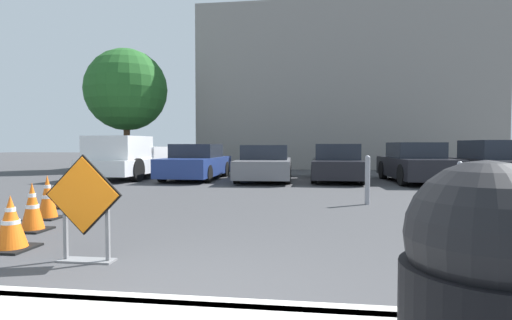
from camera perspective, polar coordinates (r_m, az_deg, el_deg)
ground_plane at (r=13.02m, az=2.03°, el=-3.59°), size 96.00×96.00×0.00m
curb_lip at (r=3.40m, az=-15.79°, el=-19.55°), size 25.60×0.20×0.14m
road_closed_sign at (r=4.88m, az=-23.35°, el=-6.02°), size 0.90×0.20×1.21m
traffic_cone_nearest at (r=5.94m, az=-31.62°, el=-7.70°), size 0.52×0.52×0.69m
traffic_cone_second at (r=7.03m, az=-29.32°, el=-5.91°), size 0.46×0.46×0.75m
traffic_cone_third at (r=8.04m, az=-27.63°, el=-4.74°), size 0.45×0.45×0.78m
traffic_cone_fourth at (r=9.24m, az=-25.85°, el=-4.34°), size 0.38×0.38×0.62m
pickup_truck at (r=16.23m, az=-17.67°, el=0.08°), size 2.19×5.09×1.63m
parked_car_nearest at (r=15.37m, az=-8.52°, el=-0.39°), size 1.91×4.32×1.34m
parked_car_second at (r=14.83m, az=1.32°, el=-0.52°), size 2.07×4.73×1.30m
parked_car_third at (r=15.02m, az=11.52°, el=-0.48°), size 1.94×4.56×1.34m
parked_car_fourth at (r=14.95m, az=21.82°, el=-0.49°), size 2.00×4.23×1.39m
parked_car_fifth at (r=15.93m, az=30.97°, el=-0.44°), size 2.12×4.53×1.47m
trash_bin at (r=1.75m, az=29.76°, el=-18.84°), size 0.59×0.59×1.13m
bollard_nearest at (r=9.12m, az=15.64°, el=-2.58°), size 0.12×0.12×1.08m
bollard_second at (r=9.59m, az=27.08°, el=-2.88°), size 0.12×0.12×0.97m
building_facade_backdrop at (r=23.79m, az=12.15°, el=9.71°), size 15.89×5.00×8.86m
street_tree_behind_lot at (r=21.71m, az=-18.05°, el=9.49°), size 4.14×4.14×6.18m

